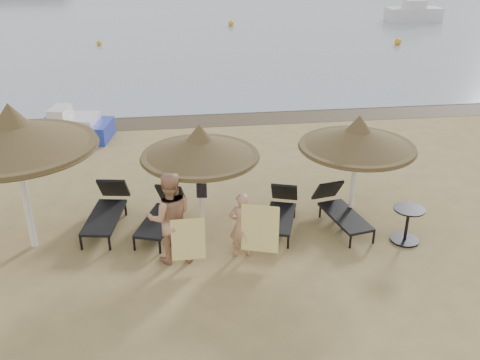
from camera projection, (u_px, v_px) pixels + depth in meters
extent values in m
plane|color=#A68C52|center=(187.00, 269.00, 11.08)|extent=(160.00, 160.00, 0.00)
cube|color=#503D27|center=(177.00, 121.00, 19.50)|extent=(200.00, 1.60, 0.01)
cube|color=silver|center=(413.00, 15.00, 39.81)|extent=(4.00, 1.60, 1.00)
cube|color=silver|center=(415.00, 4.00, 39.49)|extent=(1.50, 1.00, 0.60)
cylinder|color=white|center=(26.00, 198.00, 11.38)|extent=(0.14, 0.14, 2.41)
cone|color=brown|center=(13.00, 133.00, 10.75)|extent=(3.32, 3.32, 0.63)
cone|color=brown|center=(10.00, 115.00, 10.59)|extent=(0.80, 0.80, 0.52)
cylinder|color=brown|center=(16.00, 147.00, 10.88)|extent=(3.26, 3.26, 0.11)
cylinder|color=white|center=(201.00, 193.00, 12.11)|extent=(0.11, 0.11, 1.91)
cone|color=brown|center=(200.00, 146.00, 11.62)|extent=(2.63, 2.63, 0.50)
cone|color=brown|center=(199.00, 133.00, 11.49)|extent=(0.64, 0.64, 0.41)
cylinder|color=brown|center=(200.00, 156.00, 11.72)|extent=(2.58, 2.58, 0.09)
cylinder|color=white|center=(353.00, 184.00, 12.53)|extent=(0.11, 0.11, 1.94)
cone|color=brown|center=(358.00, 137.00, 12.03)|extent=(2.68, 2.68, 0.51)
cone|color=brown|center=(359.00, 124.00, 11.90)|extent=(0.65, 0.65, 0.42)
cylinder|color=brown|center=(357.00, 147.00, 12.13)|extent=(2.62, 2.62, 0.09)
cylinder|color=black|center=(81.00, 243.00, 11.68)|extent=(0.06, 0.06, 0.31)
cylinder|color=black|center=(110.00, 244.00, 11.66)|extent=(0.06, 0.06, 0.31)
cylinder|color=black|center=(100.00, 209.00, 13.10)|extent=(0.06, 0.06, 0.31)
cylinder|color=black|center=(126.00, 210.00, 13.08)|extent=(0.06, 0.06, 0.31)
cube|color=black|center=(104.00, 217.00, 12.35)|extent=(0.95, 1.77, 0.07)
cube|color=black|center=(114.00, 188.00, 13.12)|extent=(0.76, 0.58, 0.64)
cylinder|color=black|center=(134.00, 244.00, 11.66)|extent=(0.05, 0.05, 0.30)
cylinder|color=black|center=(160.00, 247.00, 11.55)|extent=(0.05, 0.05, 0.30)
cylinder|color=black|center=(157.00, 212.00, 12.97)|extent=(0.05, 0.05, 0.30)
cylinder|color=black|center=(180.00, 215.00, 12.86)|extent=(0.05, 0.05, 0.30)
cube|color=black|center=(159.00, 221.00, 12.23)|extent=(1.13, 1.71, 0.06)
cube|color=black|center=(171.00, 193.00, 12.94)|extent=(0.76, 0.63, 0.60)
cylinder|color=black|center=(263.00, 240.00, 11.83)|extent=(0.05, 0.05, 0.28)
cylinder|color=black|center=(288.00, 243.00, 11.73)|extent=(0.05, 0.05, 0.28)
cylinder|color=black|center=(271.00, 210.00, 13.08)|extent=(0.05, 0.05, 0.28)
cylinder|color=black|center=(294.00, 212.00, 12.99)|extent=(0.05, 0.05, 0.28)
cube|color=black|center=(280.00, 218.00, 12.38)|extent=(1.06, 1.63, 0.06)
cube|color=black|center=(284.00, 192.00, 13.06)|extent=(0.73, 0.60, 0.57)
cylinder|color=black|center=(350.00, 242.00, 11.74)|extent=(0.05, 0.05, 0.29)
cylinder|color=black|center=(374.00, 238.00, 11.92)|extent=(0.05, 0.05, 0.29)
cylinder|color=black|center=(320.00, 212.00, 13.00)|extent=(0.05, 0.05, 0.29)
cylinder|color=black|center=(342.00, 208.00, 13.17)|extent=(0.05, 0.05, 0.29)
cube|color=black|center=(345.00, 216.00, 12.43)|extent=(0.95, 1.67, 0.06)
cube|color=black|center=(328.00, 190.00, 13.11)|extent=(0.73, 0.56, 0.59)
cylinder|color=black|center=(405.00, 240.00, 12.07)|extent=(0.64, 0.64, 0.05)
cylinder|color=black|center=(407.00, 225.00, 11.91)|extent=(0.07, 0.07, 0.78)
cylinder|color=black|center=(409.00, 209.00, 11.73)|extent=(0.69, 0.69, 0.03)
imported|color=tan|center=(169.00, 211.00, 10.91)|extent=(1.12, 0.76, 2.35)
imported|color=tan|center=(242.00, 220.00, 11.19)|extent=(0.81, 0.54, 1.73)
cube|color=yellow|center=(188.00, 240.00, 10.86)|extent=(0.69, 0.04, 0.97)
cube|color=yellow|center=(260.00, 229.00, 11.05)|extent=(0.76, 0.26, 1.11)
cube|color=silver|center=(200.00, 173.00, 12.09)|extent=(0.34, 0.12, 0.42)
cube|color=black|center=(202.00, 191.00, 11.91)|extent=(0.24, 0.11, 0.33)
cube|color=#2235B3|center=(75.00, 131.00, 17.76)|extent=(2.54, 1.76, 0.58)
cube|color=silver|center=(74.00, 120.00, 17.61)|extent=(1.67, 1.41, 0.27)
cube|color=silver|center=(60.00, 113.00, 17.52)|extent=(0.69, 1.03, 0.37)
sphere|color=gold|center=(99.00, 43.00, 31.80)|extent=(0.31, 0.31, 0.31)
sphere|color=gold|center=(231.00, 23.00, 38.01)|extent=(0.40, 0.40, 0.40)
sphere|color=gold|center=(398.00, 42.00, 31.96)|extent=(0.41, 0.41, 0.41)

